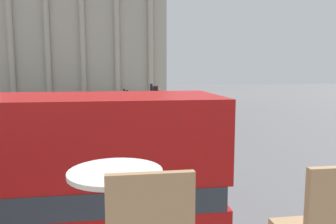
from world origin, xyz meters
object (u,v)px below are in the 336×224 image
object	(u,v)px
cafe_dining_table	(116,200)
traffic_light_near	(153,116)
plaza_building_left	(86,29)
car_maroon	(77,113)
pedestrian_olive	(209,137)
car_black	(175,115)
pedestrian_black	(88,112)
traffic_light_mid	(125,106)
pedestrian_blue	(155,115)
pedestrian_grey	(207,136)

from	to	relation	value
cafe_dining_table	traffic_light_near	world-z (taller)	traffic_light_near
plaza_building_left	cafe_dining_table	bearing A→B (deg)	-84.41
car_maroon	pedestrian_olive	distance (m)	16.18
plaza_building_left	car_maroon	world-z (taller)	plaza_building_left
pedestrian_olive	car_black	bearing A→B (deg)	93.29
pedestrian_black	traffic_light_mid	bearing A→B (deg)	-121.96
car_black	pedestrian_black	xyz separation A→B (m)	(-7.57, 0.76, 0.33)
pedestrian_blue	traffic_light_near	bearing A→B (deg)	31.83
pedestrian_black	cafe_dining_table	bearing A→B (deg)	-139.48
pedestrian_black	pedestrian_blue	world-z (taller)	pedestrian_black
car_maroon	car_black	xyz separation A→B (m)	(8.80, -2.74, 0.00)
traffic_light_mid	pedestrian_grey	world-z (taller)	traffic_light_mid
car_maroon	traffic_light_near	bearing A→B (deg)	-138.38
pedestrian_olive	pedestrian_black	bearing A→B (deg)	126.35
pedestrian_black	pedestrian_grey	size ratio (longest dim) A/B	1.04
plaza_building_left	pedestrian_olive	bearing A→B (deg)	-76.30
pedestrian_grey	pedestrian_olive	distance (m)	0.28
car_maroon	pedestrian_blue	world-z (taller)	pedestrian_blue
traffic_light_near	pedestrian_grey	bearing A→B (deg)	45.04
plaza_building_left	pedestrian_black	xyz separation A→B (m)	(3.09, -33.03, -10.94)
pedestrian_grey	traffic_light_near	bearing A→B (deg)	-60.19
car_black	pedestrian_grey	world-z (taller)	pedestrian_grey
traffic_light_near	pedestrian_black	size ratio (longest dim) A/B	2.29
pedestrian_olive	pedestrian_blue	bearing A→B (deg)	106.43
traffic_light_mid	cafe_dining_table	bearing A→B (deg)	-91.01
traffic_light_near	car_black	world-z (taller)	traffic_light_near
pedestrian_grey	pedestrian_olive	xyz separation A→B (m)	(0.18, 0.20, -0.07)
car_black	pedestrian_blue	size ratio (longest dim) A/B	2.46
car_maroon	pedestrian_black	bearing A→B (deg)	-124.28
pedestrian_grey	cafe_dining_table	bearing A→B (deg)	-32.40
pedestrian_black	pedestrian_olive	xyz separation A→B (m)	(7.76, -11.46, -0.11)
car_maroon	car_black	bearing A→B (deg)	-83.54
traffic_light_mid	pedestrian_black	world-z (taller)	traffic_light_mid
traffic_light_near	pedestrian_grey	distance (m)	5.01
pedestrian_grey	traffic_light_mid	bearing A→B (deg)	-149.98
traffic_light_near	car_black	distance (m)	14.76
cafe_dining_table	car_black	world-z (taller)	cafe_dining_table
plaza_building_left	pedestrian_black	distance (m)	34.93
pedestrian_grey	pedestrian_blue	xyz separation A→B (m)	(-2.01, 8.87, -0.01)
pedestrian_olive	traffic_light_near	bearing A→B (deg)	-132.53
traffic_light_near	car_maroon	xyz separation A→B (m)	(-5.48, 16.99, -1.96)
plaza_building_left	pedestrian_olive	distance (m)	47.11
pedestrian_olive	traffic_light_mid	bearing A→B (deg)	140.00
car_maroon	pedestrian_grey	size ratio (longest dim) A/B	2.44
traffic_light_near	pedestrian_grey	size ratio (longest dim) A/B	2.37
cafe_dining_table	plaza_building_left	world-z (taller)	plaza_building_left
cafe_dining_table	traffic_light_mid	world-z (taller)	cafe_dining_table
traffic_light_near	traffic_light_mid	distance (m)	7.82
cafe_dining_table	traffic_light_mid	xyz separation A→B (m)	(0.35, 19.85, -1.61)
car_black	pedestrian_black	world-z (taller)	pedestrian_black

